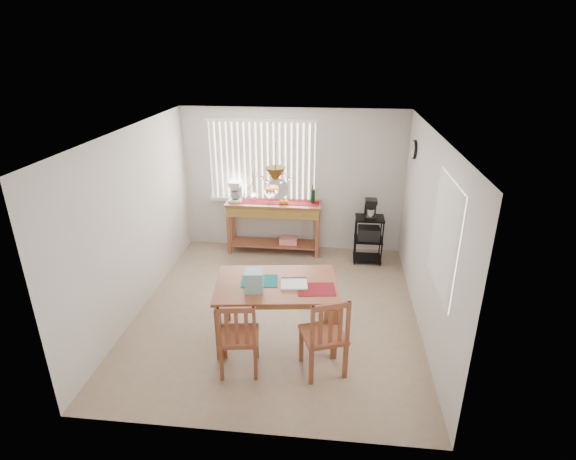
# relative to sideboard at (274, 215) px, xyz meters

# --- Properties ---
(ground) EXTENTS (4.00, 4.50, 0.01)m
(ground) POSITION_rel_sideboard_xyz_m (0.31, -1.99, -0.73)
(ground) COLOR gray
(room_shell) EXTENTS (4.20, 4.70, 2.70)m
(room_shell) POSITION_rel_sideboard_xyz_m (0.31, -1.97, 0.97)
(room_shell) COLOR beige
(room_shell) RESTS_ON ground
(sideboard) EXTENTS (1.72, 0.48, 0.97)m
(sideboard) POSITION_rel_sideboard_xyz_m (0.00, 0.00, 0.00)
(sideboard) COLOR brown
(sideboard) RESTS_ON ground
(sideboard_items) EXTENTS (1.63, 0.41, 0.74)m
(sideboard_items) POSITION_rel_sideboard_xyz_m (-0.29, 0.02, 0.39)
(sideboard_items) COLOR maroon
(sideboard_items) RESTS_ON sideboard
(wire_cart) EXTENTS (0.49, 0.39, 0.83)m
(wire_cart) POSITION_rel_sideboard_xyz_m (1.70, -0.22, -0.22)
(wire_cart) COLOR black
(wire_cart) RESTS_ON ground
(cart_items) EXTENTS (0.20, 0.24, 0.34)m
(cart_items) POSITION_rel_sideboard_xyz_m (1.70, -0.21, 0.27)
(cart_items) COLOR black
(cart_items) RESTS_ON wire_cart
(dining_table) EXTENTS (1.64, 1.16, 0.82)m
(dining_table) POSITION_rel_sideboard_xyz_m (0.39, -2.63, 0.00)
(dining_table) COLOR brown
(dining_table) RESTS_ON ground
(table_items) EXTENTS (1.23, 0.54, 0.26)m
(table_items) POSITION_rel_sideboard_xyz_m (0.26, -2.78, 0.19)
(table_items) COLOR #147570
(table_items) RESTS_ON dining_table
(chair_left) EXTENTS (0.51, 0.51, 0.99)m
(chair_left) POSITION_rel_sideboard_xyz_m (0.04, -3.34, -0.24)
(chair_left) COLOR brown
(chair_left) RESTS_ON ground
(chair_right) EXTENTS (0.62, 0.62, 1.04)m
(chair_right) POSITION_rel_sideboard_xyz_m (1.03, -3.24, -0.21)
(chair_right) COLOR brown
(chair_right) RESTS_ON ground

